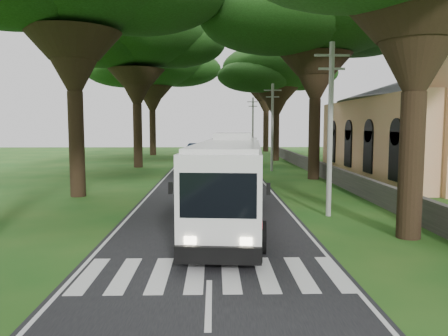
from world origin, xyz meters
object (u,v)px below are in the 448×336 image
at_px(pole_mid, 272,126).
at_px(distant_car_b, 194,148).
at_px(church, 430,117).
at_px(pedestrian, 79,181).
at_px(pole_far, 253,125).
at_px(distant_car_c, 226,145).
at_px(distant_car_a, 193,152).
at_px(pole_near, 330,127).
at_px(coach_bus, 230,180).

relative_size(pole_mid, distant_car_b, 1.86).
distance_m(church, pedestrian, 27.78).
height_order(church, distant_car_b, church).
xyz_separation_m(pole_mid, pedestrian, (-13.46, -13.87, -3.30)).
bearing_deg(pole_mid, pole_far, 90.00).
xyz_separation_m(pole_mid, distant_car_c, (-3.19, 38.70, -3.50)).
distance_m(pole_mid, pole_far, 20.00).
distance_m(church, pole_far, 27.41).
distance_m(pole_far, distant_car_a, 9.58).
height_order(pole_near, distant_car_b, pole_near).
height_order(church, coach_bus, church).
bearing_deg(distant_car_c, church, 120.04).
distance_m(church, distant_car_c, 46.07).
distance_m(pole_mid, distant_car_b, 28.85).
bearing_deg(distant_car_a, distant_car_b, -72.74).
height_order(coach_bus, distant_car_b, coach_bus).
xyz_separation_m(pole_mid, distant_car_a, (-8.07, 16.10, -3.40)).
height_order(coach_bus, pedestrian, coach_bus).
bearing_deg(pole_near, pole_mid, 90.00).
height_order(pole_mid, distant_car_a, pole_mid).
xyz_separation_m(church, distant_car_b, (-20.86, 31.80, -4.17)).
bearing_deg(church, coach_bus, -134.59).
bearing_deg(pole_near, distant_car_a, 102.60).
relative_size(distant_car_a, distant_car_c, 0.98).
relative_size(church, distant_car_a, 5.44).
bearing_deg(coach_bus, distant_car_c, 93.86).
relative_size(pole_near, pole_mid, 1.00).
bearing_deg(coach_bus, pedestrian, 143.29).
relative_size(distant_car_a, distant_car_b, 1.03).
relative_size(pole_far, distant_car_b, 1.86).
bearing_deg(pole_near, pole_far, 90.00).
bearing_deg(distant_car_a, pole_near, 117.66).
xyz_separation_m(pole_far, pedestrian, (-13.46, -33.87, -3.30)).
height_order(church, distant_car_a, church).
height_order(pole_near, distant_car_a, pole_near).
relative_size(coach_bus, distant_car_c, 2.73).
bearing_deg(distant_car_c, pedestrian, 89.16).
height_order(church, pole_near, church).
xyz_separation_m(coach_bus, pedestrian, (-8.76, 7.89, -1.04)).
distance_m(pole_mid, pedestrian, 19.61).
height_order(distant_car_b, distant_car_c, distant_car_b).
xyz_separation_m(distant_car_a, distant_car_b, (-0.43, 11.24, -0.04)).
distance_m(church, distant_car_a, 29.28).
height_order(church, pole_mid, church).
bearing_deg(pedestrian, distant_car_a, -27.02).
relative_size(distant_car_c, pedestrian, 2.56).
bearing_deg(pole_far, distant_car_a, -154.23).
xyz_separation_m(coach_bus, distant_car_a, (-3.37, 37.86, -1.14)).
bearing_deg(pole_mid, distant_car_b, 107.27).
distance_m(pole_far, pedestrian, 36.59).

